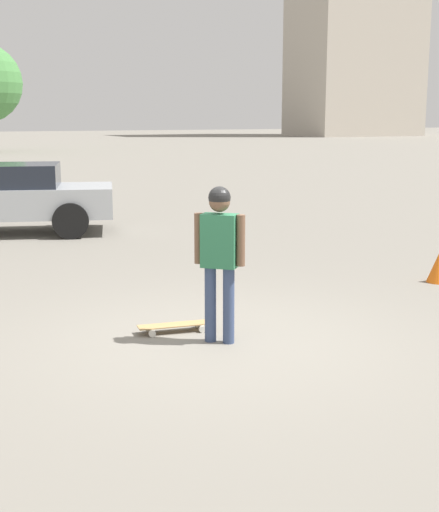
{
  "coord_description": "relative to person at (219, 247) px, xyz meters",
  "views": [
    {
      "loc": [
        6.6,
        -3.25,
        2.39
      ],
      "look_at": [
        0.0,
        0.0,
        0.94
      ],
      "focal_mm": 50.0,
      "sensor_mm": 36.0,
      "label": 1
    }
  ],
  "objects": [
    {
      "name": "car_parked_near",
      "position": [
        -8.42,
        -0.74,
        -0.28
      ],
      "size": [
        2.96,
        4.69,
        1.43
      ],
      "rotation": [
        0.0,
        0.0,
        -1.88
      ],
      "color": "#ADB2B7",
      "rests_on": "ground_plane"
    },
    {
      "name": "skateboard",
      "position": [
        -0.54,
        -0.29,
        -0.97
      ],
      "size": [
        0.35,
        0.86,
        0.09
      ],
      "rotation": [
        0.0,
        0.0,
        -1.73
      ],
      "color": "tan",
      "rests_on": "ground_plane"
    },
    {
      "name": "person",
      "position": [
        0.0,
        0.0,
        0.0
      ],
      "size": [
        0.41,
        0.43,
        1.68
      ],
      "rotation": [
        0.0,
        0.0,
        0.82
      ],
      "color": "#38476B",
      "rests_on": "ground_plane"
    },
    {
      "name": "traffic_cone",
      "position": [
        -1.11,
        4.12,
        -0.82
      ],
      "size": [
        0.34,
        0.34,
        0.45
      ],
      "color": "orange",
      "rests_on": "ground_plane"
    },
    {
      "name": "ground_plane",
      "position": [
        0.0,
        0.0,
        -1.04
      ],
      "size": [
        220.0,
        220.0,
        0.0
      ],
      "primitive_type": "plane",
      "color": "gray"
    }
  ]
}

